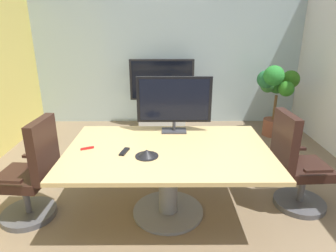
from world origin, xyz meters
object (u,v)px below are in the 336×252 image
at_px(wall_display_unit, 162,105).
at_px(conference_phone, 147,153).
at_px(office_chair_left, 32,179).
at_px(potted_plant, 276,90).
at_px(office_chair_right, 296,169).
at_px(conference_table, 168,164).
at_px(remote_control, 124,152).
at_px(tv_monitor, 174,101).

bearing_deg(wall_display_unit, conference_phone, -91.95).
bearing_deg(office_chair_left, potted_plant, 130.31).
height_order(office_chair_left, office_chair_right, same).
bearing_deg(conference_table, conference_phone, -138.16).
distance_m(office_chair_right, wall_display_unit, 3.05).
bearing_deg(office_chair_right, wall_display_unit, 26.02).
bearing_deg(potted_plant, wall_display_unit, 166.61).
xyz_separation_m(office_chair_left, remote_control, (0.96, -0.03, 0.31)).
xyz_separation_m(office_chair_left, wall_display_unit, (1.28, 2.84, -0.01)).
bearing_deg(conference_table, tv_monitor, 81.81).
xyz_separation_m(office_chair_left, tv_monitor, (1.46, 0.56, 0.66)).
height_order(office_chair_right, conference_phone, office_chair_right).
bearing_deg(remote_control, office_chair_left, -168.31).
relative_size(conference_table, potted_plant, 1.58).
relative_size(conference_phone, remote_control, 1.29).
bearing_deg(tv_monitor, wall_display_unit, 94.33).
height_order(office_chair_left, potted_plant, potted_plant).
relative_size(wall_display_unit, conference_phone, 5.95).
relative_size(conference_table, conference_phone, 9.23).
bearing_deg(potted_plant, office_chair_right, -102.97).
distance_m(potted_plant, remote_control, 3.33).
relative_size(tv_monitor, conference_phone, 3.82).
relative_size(conference_table, office_chair_left, 1.86).
bearing_deg(office_chair_left, conference_table, 97.12).
height_order(wall_display_unit, conference_phone, wall_display_unit).
xyz_separation_m(potted_plant, remote_control, (-2.32, -2.39, -0.07)).
bearing_deg(tv_monitor, office_chair_right, -15.82).
bearing_deg(potted_plant, conference_phone, -130.11).
height_order(potted_plant, remote_control, potted_plant).
height_order(conference_table, office_chair_right, office_chair_right).
xyz_separation_m(conference_table, office_chair_left, (-1.39, -0.06, -0.13)).
xyz_separation_m(office_chair_right, conference_phone, (-1.59, -0.30, 0.33)).
height_order(office_chair_right, potted_plant, potted_plant).
relative_size(office_chair_left, tv_monitor, 1.30).
bearing_deg(potted_plant, remote_control, -134.06).
height_order(office_chair_right, remote_control, office_chair_right).
relative_size(wall_display_unit, remote_control, 7.71).
bearing_deg(wall_display_unit, remote_control, -96.46).
height_order(wall_display_unit, remote_control, wall_display_unit).
bearing_deg(wall_display_unit, conference_table, -87.90).
relative_size(conference_table, tv_monitor, 2.42).
xyz_separation_m(conference_phone, remote_control, (-0.22, 0.09, -0.02)).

